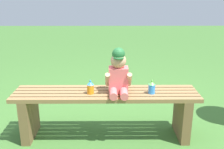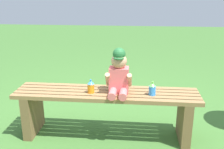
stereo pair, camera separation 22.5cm
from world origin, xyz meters
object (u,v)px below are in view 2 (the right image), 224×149
park_bench (106,106)px  child_figure (119,74)px  sippy_cup_right (152,89)px  sippy_cup_left (91,87)px

park_bench → child_figure: size_ratio=4.09×
child_figure → sippy_cup_right: child_figure is taller
child_figure → sippy_cup_left: child_figure is taller
sippy_cup_left → sippy_cup_right: same height
park_bench → sippy_cup_left: size_ratio=13.36×
child_figure → sippy_cup_right: (0.29, -0.02, -0.12)m
child_figure → sippy_cup_left: size_ratio=3.26×
sippy_cup_right → park_bench: bearing=174.5°
child_figure → sippy_cup_right: size_ratio=3.26×
sippy_cup_right → sippy_cup_left: bearing=180.0°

